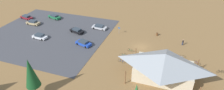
% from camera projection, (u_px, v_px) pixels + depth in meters
% --- Properties ---
extents(ground, '(160.00, 160.00, 0.00)m').
position_uv_depth(ground, '(141.00, 47.00, 52.20)').
color(ground, olive).
rests_on(ground, ground).
extents(parking_lot_asphalt, '(34.58, 32.20, 0.05)m').
position_uv_depth(parking_lot_asphalt, '(49.00, 34.00, 58.96)').
color(parking_lot_asphalt, '#424247').
rests_on(parking_lot_asphalt, ground).
extents(bike_pavilion, '(14.15, 9.34, 5.90)m').
position_uv_depth(bike_pavilion, '(164.00, 65.00, 39.84)').
color(bike_pavilion, beige).
rests_on(bike_pavilion, ground).
extents(trash_bin, '(0.60, 0.60, 0.90)m').
position_uv_depth(trash_bin, '(157.00, 34.00, 57.70)').
color(trash_bin, brown).
rests_on(trash_bin, ground).
extents(lot_sign, '(0.56, 0.08, 2.20)m').
position_uv_depth(lot_sign, '(119.00, 29.00, 58.24)').
color(lot_sign, '#99999E').
rests_on(lot_sign, ground).
extents(pine_east, '(2.67, 2.67, 8.10)m').
position_uv_depth(pine_east, '(31.00, 73.00, 34.62)').
color(pine_east, brown).
rests_on(pine_east, ground).
extents(bicycle_black_lone_east, '(1.59, 0.60, 0.78)m').
position_uv_depth(bicycle_black_lone_east, '(220.00, 72.00, 42.58)').
color(bicycle_black_lone_east, black).
rests_on(bicycle_black_lone_east, ground).
extents(bicycle_blue_yard_left, '(1.77, 0.60, 0.87)m').
position_uv_depth(bicycle_blue_yard_left, '(121.00, 61.00, 45.93)').
color(bicycle_blue_yard_left, black).
rests_on(bicycle_blue_yard_left, ground).
extents(bicycle_white_edge_north, '(1.83, 0.48, 0.85)m').
position_uv_depth(bicycle_white_edge_north, '(182.00, 57.00, 47.55)').
color(bicycle_white_edge_north, black).
rests_on(bicycle_white_edge_north, ground).
extents(bicycle_purple_yard_front, '(1.45, 0.94, 0.86)m').
position_uv_depth(bicycle_purple_yard_front, '(197.00, 63.00, 45.37)').
color(bicycle_purple_yard_front, black).
rests_on(bicycle_purple_yard_front, ground).
extents(bicycle_green_trailside, '(1.67, 0.56, 0.80)m').
position_uv_depth(bicycle_green_trailside, '(130.00, 50.00, 50.08)').
color(bicycle_green_trailside, black).
rests_on(bicycle_green_trailside, ground).
extents(bicycle_orange_by_bin, '(1.06, 1.49, 0.91)m').
position_uv_depth(bicycle_orange_by_bin, '(202.00, 68.00, 43.70)').
color(bicycle_orange_by_bin, black).
rests_on(bicycle_orange_by_bin, ground).
extents(bicycle_teal_yard_right, '(1.67, 0.68, 0.81)m').
position_uv_depth(bicycle_teal_yard_right, '(123.00, 55.00, 48.32)').
color(bicycle_teal_yard_right, black).
rests_on(bicycle_teal_yard_right, ground).
extents(car_black_front_row, '(4.73, 2.94, 1.36)m').
position_uv_depth(car_black_front_row, '(77.00, 31.00, 59.08)').
color(car_black_front_row, black).
rests_on(car_black_front_row, parking_lot_asphalt).
extents(car_white_far_end, '(4.37, 2.08, 1.41)m').
position_uv_depth(car_white_far_end, '(40.00, 36.00, 55.89)').
color(car_white_far_end, white).
rests_on(car_white_far_end, parking_lot_asphalt).
extents(car_silver_by_curb, '(4.78, 2.22, 1.32)m').
position_uv_depth(car_silver_by_curb, '(99.00, 27.00, 61.34)').
color(car_silver_by_curb, '#BCBCC1').
rests_on(car_silver_by_curb, parking_lot_asphalt).
extents(car_blue_back_corner, '(4.71, 2.96, 1.39)m').
position_uv_depth(car_blue_back_corner, '(84.00, 43.00, 52.63)').
color(car_blue_back_corner, '#1E42B2').
rests_on(car_blue_back_corner, parking_lot_asphalt).
extents(car_tan_mid_lot, '(4.43, 1.87, 1.49)m').
position_uv_depth(car_tan_mid_lot, '(33.00, 23.00, 64.11)').
color(car_tan_mid_lot, tan).
rests_on(car_tan_mid_lot, parking_lot_asphalt).
extents(car_maroon_near_entry, '(4.83, 2.53, 1.36)m').
position_uv_depth(car_maroon_near_entry, '(26.00, 17.00, 68.26)').
color(car_maroon_near_entry, maroon).
rests_on(car_maroon_near_entry, parking_lot_asphalt).
extents(car_green_end_stall, '(5.06, 3.08, 1.42)m').
position_uv_depth(car_green_end_stall, '(54.00, 17.00, 68.54)').
color(car_green_end_stall, '#1E6B3D').
rests_on(car_green_end_stall, parking_lot_asphalt).
extents(visitor_near_lot, '(0.39, 0.40, 1.73)m').
position_uv_depth(visitor_near_lot, '(183.00, 42.00, 52.63)').
color(visitor_near_lot, '#2D3347').
rests_on(visitor_near_lot, ground).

